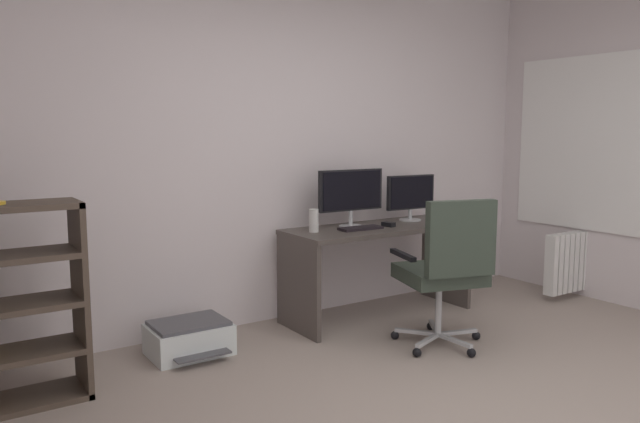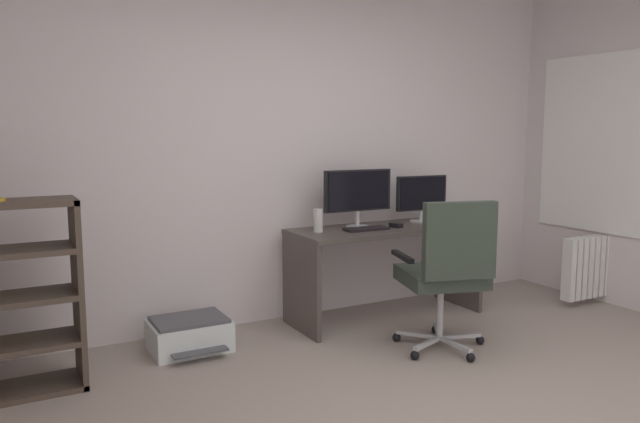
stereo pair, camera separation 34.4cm
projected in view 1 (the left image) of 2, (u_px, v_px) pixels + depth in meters
wall_back at (272, 143)px, 4.66m from camera, size 5.20×0.10×2.74m
window_pane at (587, 143)px, 5.30m from camera, size 0.01×1.29×1.42m
window_frame at (587, 143)px, 5.29m from camera, size 0.02×1.37×1.50m
desk at (378, 249)px, 4.80m from camera, size 1.52×0.58×0.72m
monitor_main at (351, 192)px, 4.70m from camera, size 0.57×0.18×0.44m
monitor_secondary at (411, 194)px, 5.04m from camera, size 0.46×0.18×0.38m
keyboard at (361, 228)px, 4.61m from camera, size 0.34×0.14×0.02m
computer_mouse at (388, 224)px, 4.75m from camera, size 0.08×0.11×0.03m
desktop_speaker at (314, 221)px, 4.48m from camera, size 0.07×0.07×0.17m
office_chair at (447, 265)px, 4.04m from camera, size 0.66×0.66×1.03m
printer at (189, 338)px, 4.01m from camera, size 0.51×0.46×0.22m
radiator at (574, 261)px, 5.38m from camera, size 0.70×0.10×0.52m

